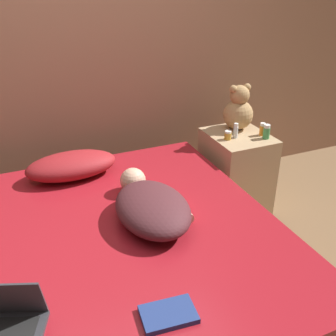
% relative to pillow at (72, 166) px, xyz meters
% --- Properties ---
extents(ground_plane, '(12.00, 12.00, 0.00)m').
position_rel_pillow_xyz_m(ground_plane, '(0.08, -0.68, -0.55)').
color(ground_plane, brown).
extents(wall_back, '(8.00, 0.06, 2.60)m').
position_rel_pillow_xyz_m(wall_back, '(0.08, 0.52, 0.75)').
color(wall_back, '#996B51').
rests_on(wall_back, ground_plane).
extents(bed, '(1.70, 1.84, 0.48)m').
position_rel_pillow_xyz_m(bed, '(0.08, -0.68, -0.32)').
color(bed, brown).
rests_on(bed, ground_plane).
extents(nightstand, '(0.41, 0.48, 0.59)m').
position_rel_pillow_xyz_m(nightstand, '(1.20, -0.06, -0.26)').
color(nightstand, tan).
rests_on(nightstand, ground_plane).
extents(pillow, '(0.57, 0.30, 0.16)m').
position_rel_pillow_xyz_m(pillow, '(0.00, 0.00, 0.00)').
color(pillow, maroon).
rests_on(pillow, bed).
extents(person_lying, '(0.39, 0.68, 0.17)m').
position_rel_pillow_xyz_m(person_lying, '(0.29, -0.64, 0.00)').
color(person_lying, '#4C2328').
rests_on(person_lying, bed).
extents(teddy_bear, '(0.22, 0.22, 0.34)m').
position_rel_pillow_xyz_m(teddy_bear, '(1.25, 0.05, 0.18)').
color(teddy_bear, tan).
rests_on(teddy_bear, nightstand).
extents(bottle_amber, '(0.05, 0.05, 0.06)m').
position_rel_pillow_xyz_m(bottle_amber, '(1.08, -0.10, 0.07)').
color(bottle_amber, gold).
rests_on(bottle_amber, nightstand).
extents(bottle_green, '(0.05, 0.05, 0.10)m').
position_rel_pillow_xyz_m(bottle_green, '(1.34, -0.19, 0.09)').
color(bottle_green, '#3D8E4C').
rests_on(bottle_green, nightstand).
extents(bottle_clear, '(0.03, 0.03, 0.11)m').
position_rel_pillow_xyz_m(bottle_clear, '(1.14, -0.09, 0.09)').
color(bottle_clear, silver).
rests_on(bottle_clear, nightstand).
extents(bottle_orange, '(0.04, 0.04, 0.09)m').
position_rel_pillow_xyz_m(bottle_orange, '(1.34, -0.13, 0.08)').
color(bottle_orange, orange).
rests_on(bottle_orange, nightstand).
extents(book, '(0.22, 0.16, 0.02)m').
position_rel_pillow_xyz_m(book, '(0.12, -1.28, -0.07)').
color(book, navy).
rests_on(book, bed).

